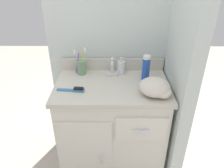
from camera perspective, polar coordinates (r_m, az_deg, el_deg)
The scene contains 11 objects.
ground_plane at distance 2.03m, azimuth 0.00°, elevation -20.04°, with size 6.00×6.00×0.00m, color #ADA393.
wall_back at distance 1.67m, azimuth 0.07°, elevation 14.04°, with size 0.98×0.08×2.20m, color silver.
wall_right at distance 1.46m, azimuth 18.20°, elevation 10.20°, with size 0.08×0.57×2.20m, color silver.
vanity at distance 1.73m, azimuth -0.05°, elevation -11.13°, with size 0.80×0.51×0.80m.
backsplash at distance 1.71m, azimuth 0.06°, elevation 5.17°, with size 0.80×0.02×0.10m.
sink_faucet at distance 1.63m, azimuth 0.04°, elevation 3.91°, with size 0.09×0.09×0.14m.
toothbrush_cup at distance 1.66m, azimuth -7.98°, elevation 4.49°, with size 0.09×0.07×0.20m.
soap_dispenser at distance 1.65m, azimuth 2.33°, elevation 4.48°, with size 0.06×0.06×0.13m.
shaving_cream_can at distance 1.56m, azimuth 8.86°, elevation 4.15°, with size 0.05×0.05×0.18m.
hairbrush at distance 1.46m, azimuth -9.79°, elevation -1.49°, with size 0.19×0.04×0.03m.
hand_towel at distance 1.41m, azimuth 11.49°, elevation -0.98°, with size 0.20×0.20×0.11m.
Camera 1 is at (0.01, -1.32, 1.55)m, focal length 35.00 mm.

